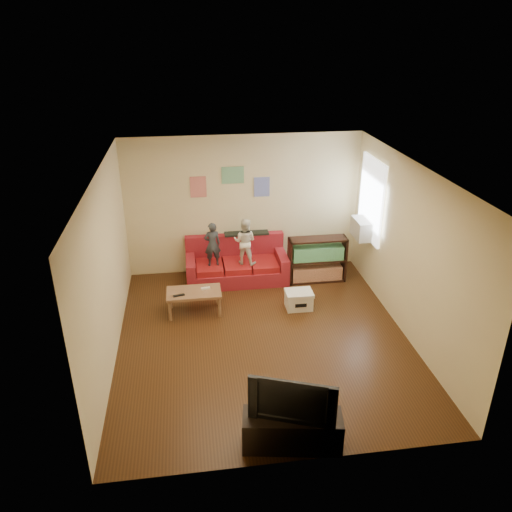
{
  "coord_description": "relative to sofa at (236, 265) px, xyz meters",
  "views": [
    {
      "loc": [
        -1.04,
        -6.54,
        4.5
      ],
      "look_at": [
        0.0,
        0.8,
        1.05
      ],
      "focal_mm": 35.0,
      "sensor_mm": 36.0,
      "label": 1
    }
  ],
  "objects": [
    {
      "name": "tissue",
      "position": [
        0.81,
        -1.33,
        -0.24
      ],
      "size": [
        0.11,
        0.11,
        0.09
      ],
      "primitive_type": "sphere",
      "rotation": [
        0.0,
        0.0,
        0.22
      ],
      "color": "silver",
      "rests_on": "ground"
    },
    {
      "name": "game_controller",
      "position": [
        -0.64,
        -1.11,
        0.15
      ],
      "size": [
        0.16,
        0.07,
        0.03
      ],
      "primitive_type": "cube",
      "rotation": [
        0.0,
        0.0,
        0.19
      ],
      "color": "white",
      "rests_on": "coffee_table"
    },
    {
      "name": "child_a",
      "position": [
        -0.45,
        -0.17,
        0.54
      ],
      "size": [
        0.33,
        0.24,
        0.84
      ],
      "primitive_type": "imported",
      "rotation": [
        0.0,
        0.0,
        3.27
      ],
      "color": "#2C3037",
      "rests_on": "sofa"
    },
    {
      "name": "room_shell",
      "position": [
        0.2,
        -2.07,
        1.07
      ],
      "size": [
        4.52,
        5.02,
        2.72
      ],
      "color": "#422510",
      "rests_on": "ground"
    },
    {
      "name": "child_b",
      "position": [
        0.15,
        -0.17,
        0.56
      ],
      "size": [
        0.53,
        0.48,
        0.89
      ],
      "primitive_type": "imported",
      "rotation": [
        0.0,
        0.0,
        2.75
      ],
      "color": "white",
      "rests_on": "sofa"
    },
    {
      "name": "tv_stand",
      "position": [
        0.19,
        -4.32,
        -0.07
      ],
      "size": [
        1.2,
        0.56,
        0.43
      ],
      "primitive_type": "cube",
      "rotation": [
        0.0,
        0.0,
        -0.16
      ],
      "color": "black",
      "rests_on": "ground"
    },
    {
      "name": "artwork_left",
      "position": [
        -0.65,
        0.42,
        1.47
      ],
      "size": [
        0.3,
        0.01,
        0.4
      ],
      "primitive_type": "cube",
      "color": "#D87266",
      "rests_on": "room_shell"
    },
    {
      "name": "remote",
      "position": [
        -1.09,
        -1.28,
        0.14
      ],
      "size": [
        0.2,
        0.09,
        0.02
      ],
      "primitive_type": "cube",
      "rotation": [
        0.0,
        0.0,
        0.23
      ],
      "color": "black",
      "rests_on": "coffee_table"
    },
    {
      "name": "artwork_right",
      "position": [
        0.55,
        0.42,
        1.42
      ],
      "size": [
        0.3,
        0.01,
        0.38
      ],
      "primitive_type": "cube",
      "color": "#727FCC",
      "rests_on": "room_shell"
    },
    {
      "name": "bookshelf",
      "position": [
        1.52,
        -0.28,
        0.11
      ],
      "size": [
        1.09,
        0.33,
        0.88
      ],
      "color": "black",
      "rests_on": "ground"
    },
    {
      "name": "coffee_table",
      "position": [
        -0.84,
        -1.16,
        0.07
      ],
      "size": [
        0.91,
        0.5,
        0.41
      ],
      "color": "brown",
      "rests_on": "ground"
    },
    {
      "name": "artwork_center",
      "position": [
        0.0,
        0.42,
        1.67
      ],
      "size": [
        0.42,
        0.01,
        0.32
      ],
      "primitive_type": "cube",
      "color": "#72B27F",
      "rests_on": "room_shell"
    },
    {
      "name": "sofa",
      "position": [
        0.0,
        0.0,
        0.0
      ],
      "size": [
        1.91,
        0.88,
        0.84
      ],
      "color": "maroon",
      "rests_on": "ground"
    },
    {
      "name": "ac_unit",
      "position": [
        2.3,
        -0.42,
        0.8
      ],
      "size": [
        0.28,
        0.55,
        0.35
      ],
      "primitive_type": "cube",
      "color": "#B7B2A3",
      "rests_on": "window"
    },
    {
      "name": "file_box",
      "position": [
        0.96,
        -1.26,
        -0.12
      ],
      "size": [
        0.47,
        0.36,
        0.32
      ],
      "color": "white",
      "rests_on": "ground"
    },
    {
      "name": "window",
      "position": [
        2.42,
        -0.42,
        1.36
      ],
      "size": [
        0.04,
        1.08,
        1.48
      ],
      "primitive_type": "cube",
      "color": "white",
      "rests_on": "room_shell"
    },
    {
      "name": "television",
      "position": [
        0.19,
        -4.32,
        0.43
      ],
      "size": [
        0.98,
        0.47,
        0.57
      ],
      "primitive_type": "imported",
      "rotation": [
        0.0,
        0.0,
        -0.36
      ],
      "color": "black",
      "rests_on": "tv_stand"
    }
  ]
}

